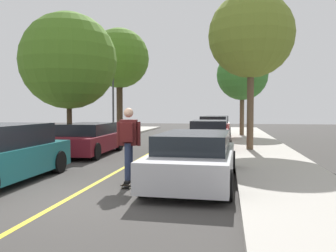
% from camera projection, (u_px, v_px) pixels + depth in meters
% --- Properties ---
extents(ground, '(80.00, 80.00, 0.00)m').
position_uv_depth(ground, '(70.00, 198.00, 7.31)').
color(ground, '#3D3A38').
extents(sidewalk_right, '(2.55, 56.00, 0.14)m').
position_uv_depth(sidewalk_right, '(309.00, 205.00, 6.51)').
color(sidewalk_right, '#ADA89E').
rests_on(sidewalk_right, ground).
extents(center_line, '(0.12, 39.20, 0.01)m').
position_uv_depth(center_line, '(125.00, 167.00, 11.25)').
color(center_line, gold).
rests_on(center_line, ground).
extents(parked_car_left_near, '(2.10, 4.58, 1.28)m').
position_uv_depth(parked_car_left_near, '(88.00, 139.00, 14.41)').
color(parked_car_left_near, maroon).
rests_on(parked_car_left_near, ground).
extents(parked_car_right_nearest, '(2.10, 4.73, 1.26)m').
position_uv_depth(parked_car_right_nearest, '(195.00, 157.00, 8.82)').
color(parked_car_right_nearest, '#B7B7BC').
rests_on(parked_car_right_nearest, ground).
extents(parked_car_right_near, '(1.85, 4.37, 1.36)m').
position_uv_depth(parked_car_right_near, '(209.00, 136.00, 15.76)').
color(parked_car_right_near, maroon).
rests_on(parked_car_right_near, ground).
extents(parked_car_right_far, '(1.96, 4.13, 1.45)m').
position_uv_depth(parked_car_right_far, '(214.00, 128.00, 21.56)').
color(parked_car_right_far, maroon).
rests_on(parked_car_right_far, ground).
extents(parked_car_right_farthest, '(2.08, 4.23, 1.39)m').
position_uv_depth(parked_car_right_farthest, '(217.00, 125.00, 26.98)').
color(parked_car_right_farthest, white).
rests_on(parked_car_right_farthest, ground).
extents(street_tree_left_nearest, '(4.53, 4.53, 6.27)m').
position_uv_depth(street_tree_left_nearest, '(69.00, 61.00, 16.53)').
color(street_tree_left_nearest, '#3D2D1E').
rests_on(street_tree_left_nearest, sidewalk_left).
extents(street_tree_left_near, '(4.11, 4.11, 7.33)m').
position_uv_depth(street_tree_left_near, '(119.00, 59.00, 24.25)').
color(street_tree_left_near, '#3D2D1E').
rests_on(street_tree_left_near, sidewalk_left).
extents(street_tree_right_nearest, '(3.62, 3.62, 6.67)m').
position_uv_depth(street_tree_right_nearest, '(251.00, 35.00, 14.81)').
color(street_tree_right_nearest, brown).
rests_on(street_tree_right_nearest, sidewalk_right).
extents(street_tree_right_near, '(3.41, 3.41, 5.76)m').
position_uv_depth(street_tree_right_near, '(242.00, 75.00, 23.39)').
color(street_tree_right_near, brown).
rests_on(street_tree_right_near, sidewalk_right).
extents(streetlamp, '(0.36, 0.24, 4.86)m').
position_uv_depth(streetlamp, '(113.00, 93.00, 22.93)').
color(streetlamp, '#38383D').
rests_on(streetlamp, sidewalk_left).
extents(skateboard, '(0.28, 0.85, 0.10)m').
position_uv_depth(skateboard, '(129.00, 182.00, 8.47)').
color(skateboard, black).
rests_on(skateboard, ground).
extents(skateboarder, '(0.58, 0.71, 1.78)m').
position_uv_depth(skateboarder, '(128.00, 140.00, 8.39)').
color(skateboarder, black).
rests_on(skateboarder, skateboard).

